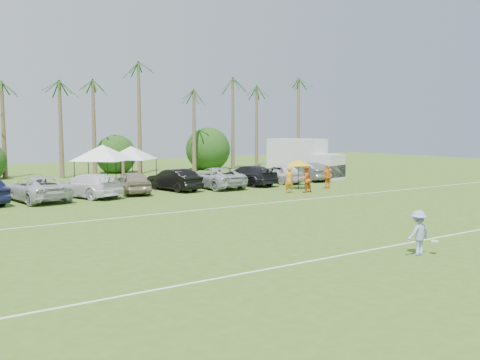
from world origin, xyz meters
TOP-DOWN VIEW (x-y plane):
  - ground at (0.00, 0.00)m, footprint 120.00×120.00m
  - field_lines at (0.00, 8.00)m, footprint 80.00×12.10m
  - palm_tree_4 at (-4.00, 38.00)m, footprint 2.40×2.40m
  - palm_tree_5 at (0.00, 38.00)m, footprint 2.40×2.40m
  - palm_tree_6 at (4.00, 38.00)m, footprint 2.40×2.40m
  - palm_tree_7 at (8.00, 38.00)m, footprint 2.40×2.40m
  - palm_tree_8 at (13.00, 38.00)m, footprint 2.40×2.40m
  - palm_tree_9 at (18.00, 38.00)m, footprint 2.40×2.40m
  - palm_tree_10 at (23.00, 38.00)m, footprint 2.40×2.40m
  - palm_tree_11 at (27.00, 38.00)m, footprint 2.40×2.40m
  - bush_tree_2 at (6.00, 39.00)m, footprint 4.00×4.00m
  - bush_tree_3 at (16.00, 39.00)m, footprint 4.00×4.00m
  - sideline_player_a at (9.74, 17.17)m, footprint 0.77×0.61m
  - sideline_player_b at (10.96, 16.80)m, footprint 0.98×0.80m
  - sideline_player_c at (13.87, 17.69)m, footprint 1.08×0.55m
  - box_truck at (17.91, 24.94)m, footprint 4.07×7.23m
  - canopy_tent_left at (-0.58, 25.29)m, footprint 4.79×4.79m
  - canopy_tent_right at (2.69, 27.98)m, footprint 4.45×4.45m
  - market_umbrella at (11.82, 18.59)m, footprint 1.98×1.98m
  - frisbee_player at (1.99, 0.52)m, footprint 1.20×0.74m
  - parked_car_2 at (-5.76, 22.73)m, footprint 3.37×5.92m
  - parked_car_3 at (-2.55, 22.77)m, footprint 3.90×5.79m
  - parked_car_4 at (0.66, 22.98)m, footprint 2.60×4.82m
  - parked_car_5 at (3.86, 23.03)m, footprint 2.44×4.94m
  - parked_car_6 at (7.07, 22.69)m, footprint 2.73×5.67m
  - parked_car_7 at (10.28, 22.95)m, footprint 3.07×5.66m
  - parked_car_8 at (13.49, 22.82)m, footprint 1.93×4.61m
  - parked_car_9 at (16.70, 23.16)m, footprint 2.08×4.86m

SIDE VIEW (x-z plane):
  - ground at x=0.00m, z-range 0.00..0.00m
  - field_lines at x=0.00m, z-range 0.00..0.01m
  - parked_car_2 at x=-5.76m, z-range 0.00..1.56m
  - parked_car_3 at x=-2.55m, z-range 0.00..1.56m
  - parked_car_4 at x=0.66m, z-range 0.00..1.56m
  - parked_car_5 at x=3.86m, z-range 0.00..1.56m
  - parked_car_6 at x=7.07m, z-range 0.00..1.56m
  - parked_car_7 at x=10.28m, z-range 0.00..1.56m
  - parked_car_8 at x=13.49m, z-range 0.00..1.56m
  - parked_car_9 at x=16.70m, z-range 0.00..1.56m
  - frisbee_player at x=1.99m, z-range 0.00..1.61m
  - sideline_player_c at x=13.87m, z-range 0.00..1.77m
  - sideline_player_a at x=9.74m, z-range 0.00..1.83m
  - sideline_player_b at x=10.96m, z-range 0.00..1.86m
  - bush_tree_2 at x=6.00m, z-range -0.20..3.80m
  - bush_tree_3 at x=16.00m, z-range -0.20..3.80m
  - box_truck at x=17.91m, z-range 0.12..3.64m
  - market_umbrella at x=11.82m, z-range 0.87..3.08m
  - canopy_tent_right at x=2.69m, z-range 1.28..4.89m
  - canopy_tent_left at x=-0.58m, z-range 1.38..5.27m
  - palm_tree_4 at x=-4.00m, z-range 3.03..11.93m
  - palm_tree_8 at x=13.00m, z-range 3.03..11.93m
  - palm_tree_5 at x=0.00m, z-range 3.40..13.30m
  - palm_tree_9 at x=18.00m, z-range 3.40..13.30m
  - palm_tree_6 at x=4.00m, z-range 3.76..14.66m
  - palm_tree_10 at x=23.00m, z-range 3.76..14.66m
  - palm_tree_7 at x=8.00m, z-range 4.11..16.01m
  - palm_tree_11 at x=27.00m, z-range 4.11..16.01m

